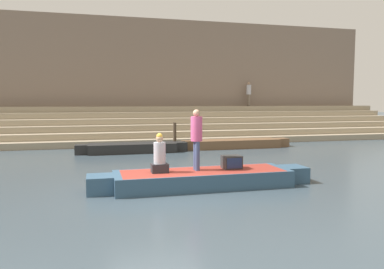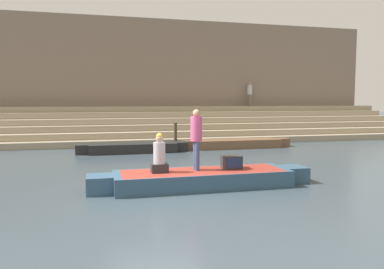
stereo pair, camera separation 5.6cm
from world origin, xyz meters
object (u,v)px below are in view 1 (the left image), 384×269
(rowboat_main, at_px, (203,178))
(person_on_steps, at_px, (249,92))
(mooring_post, at_px, (175,136))
(moored_boat_shore, at_px, (236,143))
(moored_boat_distant, at_px, (132,148))
(person_standing, at_px, (196,135))
(tv_set, at_px, (232,162))
(person_rowing, at_px, (160,157))

(rowboat_main, relative_size, person_on_steps, 3.84)
(rowboat_main, bearing_deg, person_on_steps, 59.17)
(mooring_post, relative_size, person_on_steps, 0.82)
(moored_boat_shore, distance_m, mooring_post, 3.22)
(moored_boat_distant, distance_m, person_on_steps, 10.93)
(person_standing, distance_m, tv_set, 1.31)
(person_rowing, height_order, moored_boat_shore, person_rowing)
(moored_boat_shore, xyz_separation_m, moored_boat_distant, (-5.30, -0.45, 0.00))
(person_rowing, relative_size, person_on_steps, 0.66)
(moored_boat_distant, bearing_deg, person_on_steps, 43.00)
(person_rowing, relative_size, mooring_post, 0.80)
(person_standing, distance_m, person_rowing, 1.18)
(person_rowing, distance_m, moored_boat_shore, 9.54)
(moored_boat_shore, height_order, moored_boat_distant, same)
(rowboat_main, bearing_deg, mooring_post, 80.40)
(person_standing, relative_size, tv_set, 3.23)
(person_rowing, xyz_separation_m, person_on_steps, (8.45, 13.81, 2.09))
(rowboat_main, bearing_deg, moored_boat_shore, 59.60)
(tv_set, height_order, moored_boat_distant, tv_set)
(person_standing, relative_size, moored_boat_shore, 0.30)
(person_standing, bearing_deg, rowboat_main, -42.28)
(tv_set, distance_m, moored_boat_distant, 7.70)
(rowboat_main, relative_size, moored_boat_shore, 1.10)
(person_standing, bearing_deg, person_rowing, -178.49)
(moored_boat_shore, height_order, person_on_steps, person_on_steps)
(person_on_steps, bearing_deg, mooring_post, 118.13)
(person_on_steps, bearing_deg, person_standing, 137.25)
(tv_set, relative_size, moored_boat_distant, 0.10)
(person_on_steps, bearing_deg, moored_boat_shore, 137.38)
(moored_boat_shore, bearing_deg, rowboat_main, -113.19)
(tv_set, distance_m, mooring_post, 7.91)
(person_standing, height_order, person_rowing, person_standing)
(rowboat_main, height_order, tv_set, tv_set)
(rowboat_main, height_order, person_standing, person_standing)
(mooring_post, height_order, person_on_steps, person_on_steps)
(tv_set, bearing_deg, person_standing, 178.20)
(person_standing, relative_size, person_rowing, 1.59)
(mooring_post, bearing_deg, tv_set, -90.06)
(person_rowing, relative_size, moored_boat_distant, 0.21)
(person_standing, xyz_separation_m, moored_boat_shore, (4.24, 7.84, -1.20))
(mooring_post, bearing_deg, person_standing, -97.54)
(person_standing, height_order, moored_boat_distant, person_standing)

